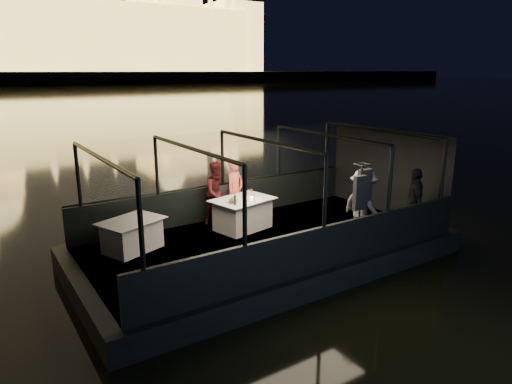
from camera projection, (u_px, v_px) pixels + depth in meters
boat_hull at (265, 259)px, 10.76m from camera, size 8.60×4.40×1.00m
boat_deck at (265, 240)px, 10.64m from camera, size 8.00×4.00×0.04m
gunwale_port at (223, 201)px, 12.13m from camera, size 8.00×0.08×0.90m
gunwale_starboard at (323, 248)px, 8.90m from camera, size 8.00×0.08×0.90m
cabin_glass_port at (222, 158)px, 11.84m from camera, size 8.00×0.02×1.40m
cabin_glass_starboard at (326, 191)px, 8.60m from camera, size 8.00×0.02×1.40m
cabin_roof_glass at (266, 141)px, 10.04m from camera, size 8.00×4.00×0.02m
end_wall_fore at (83, 223)px, 8.22m from camera, size 0.02×4.00×2.30m
end_wall_aft at (386, 171)px, 12.45m from camera, size 0.02×4.00×2.30m
canopy_ribs at (266, 192)px, 10.33m from camera, size 8.00×4.00×2.30m
dining_table_central at (243, 214)px, 11.24m from camera, size 1.64×1.33×0.77m
dining_table_aft at (132, 233)px, 9.89m from camera, size 1.56×1.36×0.69m
chair_port_left at (225, 207)px, 11.58m from camera, size 0.47×0.47×0.96m
chair_port_right at (241, 204)px, 11.83m from camera, size 0.51×0.51×0.83m
coat_stand at (360, 208)px, 9.93m from camera, size 0.66×0.60×1.93m
person_woman_coral at (235, 192)px, 11.84m from camera, size 0.68×0.57×1.60m
person_man_maroon at (218, 195)px, 11.57m from camera, size 0.77×0.60×1.61m
passenger_stripe at (363, 205)px, 10.36m from camera, size 0.64×1.11×1.68m
passenger_dark at (414, 199)px, 10.81m from camera, size 0.90×0.99×1.61m
wine_bottle at (235, 199)px, 10.62m from camera, size 0.07×0.07×0.27m
bread_basket at (233, 201)px, 10.81m from camera, size 0.23×0.23×0.08m
amber_candle at (252, 199)px, 11.02m from camera, size 0.07×0.07×0.08m
plate_near at (267, 199)px, 11.11m from camera, size 0.24×0.24×0.01m
plate_far at (229, 201)px, 10.93m from camera, size 0.27×0.27×0.01m
wine_glass_white at (232, 200)px, 10.70m from camera, size 0.08×0.08×0.18m
wine_glass_red at (251, 193)px, 11.35m from camera, size 0.07×0.07×0.18m
wine_glass_empty at (254, 198)px, 10.92m from camera, size 0.07×0.07×0.21m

